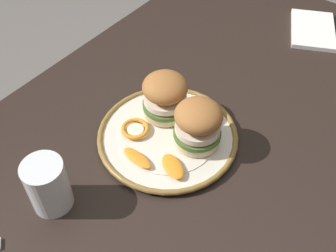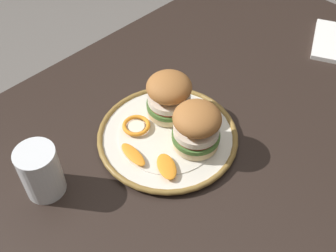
{
  "view_description": "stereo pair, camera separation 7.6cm",
  "coord_description": "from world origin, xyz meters",
  "px_view_note": "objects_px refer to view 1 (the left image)",
  "views": [
    {
      "loc": [
        0.45,
        0.3,
        1.38
      ],
      "look_at": [
        -0.0,
        -0.05,
        0.75
      ],
      "focal_mm": 43.78,
      "sensor_mm": 36.0,
      "label": 1
    },
    {
      "loc": [
        0.4,
        0.35,
        1.38
      ],
      "look_at": [
        -0.0,
        -0.05,
        0.75
      ],
      "focal_mm": 43.78,
      "sensor_mm": 36.0,
      "label": 2
    }
  ],
  "objects_px": {
    "dining_table": "(185,174)",
    "dinner_plate": "(168,136)",
    "sandwich_half_left": "(165,95)",
    "drinking_glass": "(49,187)",
    "sandwich_half_right": "(198,124)"
  },
  "relations": [
    {
      "from": "drinking_glass",
      "to": "sandwich_half_left",
      "type": "bearing_deg",
      "value": 173.69
    },
    {
      "from": "sandwich_half_left",
      "to": "sandwich_half_right",
      "type": "bearing_deg",
      "value": 76.16
    },
    {
      "from": "dinner_plate",
      "to": "sandwich_half_right",
      "type": "distance_m",
      "value": 0.09
    },
    {
      "from": "sandwich_half_left",
      "to": "drinking_glass",
      "type": "relative_size",
      "value": 1.07
    },
    {
      "from": "sandwich_half_right",
      "to": "dining_table",
      "type": "bearing_deg",
      "value": -24.83
    },
    {
      "from": "dining_table",
      "to": "dinner_plate",
      "type": "distance_m",
      "value": 0.11
    },
    {
      "from": "sandwich_half_right",
      "to": "drinking_glass",
      "type": "distance_m",
      "value": 0.31
    },
    {
      "from": "dinner_plate",
      "to": "sandwich_half_left",
      "type": "height_order",
      "value": "sandwich_half_left"
    },
    {
      "from": "dining_table",
      "to": "sandwich_half_left",
      "type": "relative_size",
      "value": 12.61
    },
    {
      "from": "dinner_plate",
      "to": "sandwich_half_right",
      "type": "height_order",
      "value": "sandwich_half_right"
    },
    {
      "from": "sandwich_half_left",
      "to": "sandwich_half_right",
      "type": "height_order",
      "value": "same"
    },
    {
      "from": "sandwich_half_left",
      "to": "dinner_plate",
      "type": "bearing_deg",
      "value": 42.93
    },
    {
      "from": "dining_table",
      "to": "drinking_glass",
      "type": "distance_m",
      "value": 0.31
    },
    {
      "from": "dining_table",
      "to": "sandwich_half_left",
      "type": "bearing_deg",
      "value": -117.25
    },
    {
      "from": "dinner_plate",
      "to": "drinking_glass",
      "type": "height_order",
      "value": "drinking_glass"
    }
  ]
}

